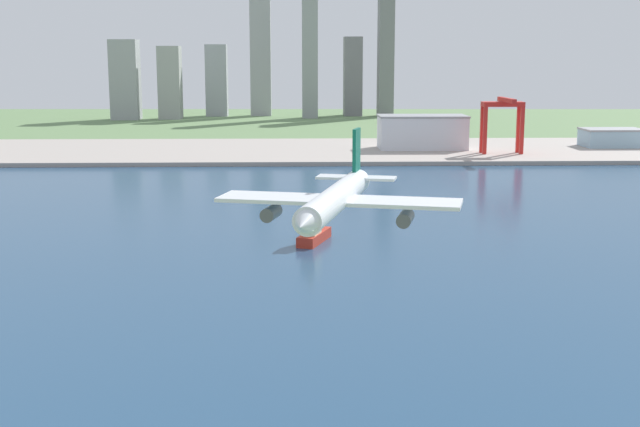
# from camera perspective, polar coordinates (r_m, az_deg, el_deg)

# --- Properties ---
(ground_plane) EXTENTS (2400.00, 2400.00, 0.00)m
(ground_plane) POSITION_cam_1_polar(r_m,az_deg,el_deg) (347.77, 0.72, 0.72)
(ground_plane) COLOR #5F7F50
(water_bay) EXTENTS (840.00, 360.00, 0.15)m
(water_bay) POSITION_cam_1_polar(r_m,az_deg,el_deg) (288.85, 1.24, -1.26)
(water_bay) COLOR navy
(water_bay) RESTS_ON ground
(industrial_pier) EXTENTS (840.00, 140.00, 2.50)m
(industrial_pier) POSITION_cam_1_polar(r_m,az_deg,el_deg) (535.77, -0.16, 4.27)
(industrial_pier) COLOR #A49A92
(industrial_pier) RESTS_ON ground
(airplane_landing) EXTENTS (32.73, 37.00, 11.19)m
(airplane_landing) POSITION_cam_1_polar(r_m,az_deg,el_deg) (108.93, 1.10, 0.97)
(airplane_landing) COLOR silver
(tugboat_small) EXTENTS (11.88, 21.23, 13.04)m
(tugboat_small) POSITION_cam_1_polar(r_m,az_deg,el_deg) (270.78, -0.47, -1.22)
(tugboat_small) COLOR #B22D1E
(tugboat_small) RESTS_ON water_bay
(port_crane_red) EXTENTS (24.55, 35.78, 33.59)m
(port_crane_red) POSITION_cam_1_polar(r_m,az_deg,el_deg) (517.18, 12.28, 6.65)
(port_crane_red) COLOR red
(port_crane_red) RESTS_ON industrial_pier
(warehouse_main) EXTENTS (55.47, 29.40, 21.14)m
(warehouse_main) POSITION_cam_1_polar(r_m,az_deg,el_deg) (539.54, 6.92, 5.50)
(warehouse_main) COLOR silver
(warehouse_main) RESTS_ON industrial_pier
(warehouse_annex) EXTENTS (38.01, 25.93, 11.68)m
(warehouse_annex) POSITION_cam_1_polar(r_m,az_deg,el_deg) (580.29, 19.15, 4.88)
(warehouse_annex) COLOR #99BCD1
(warehouse_annex) RESTS_ON industrial_pier
(distant_skyline) EXTENTS (279.73, 78.45, 136.67)m
(distant_skyline) POSITION_cam_1_polar(r_m,az_deg,el_deg) (867.58, -3.77, 9.83)
(distant_skyline) COLOR #96999C
(distant_skyline) RESTS_ON ground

